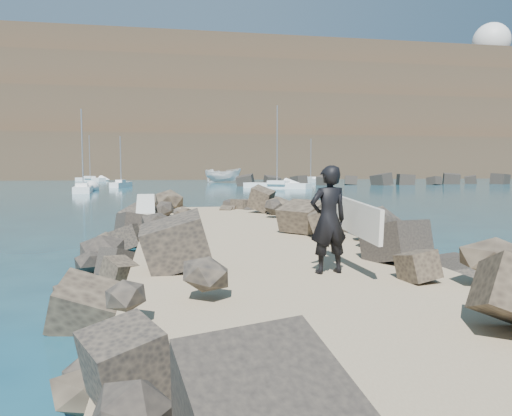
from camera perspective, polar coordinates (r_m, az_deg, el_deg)
The scene contains 17 objects.
ground at distance 14.04m, azimuth -0.76°, elevation -5.79°, with size 800.00×800.00×0.00m, color #0F384C.
jetty at distance 12.05m, azimuth 0.88°, elevation -6.08°, with size 6.00×26.00×0.60m, color #8C7759.
riprap_left at distance 12.28m, azimuth -13.03°, elevation -5.04°, with size 2.60×22.00×1.00m, color black.
riprap_right at distance 13.35m, azimuth 12.77°, elevation -4.27°, with size 2.60×22.00×1.00m, color black.
breakwater_secondary at distance 78.14m, azimuth 17.97°, elevation 3.00°, with size 52.00×4.00×1.20m, color black.
headland at distance 174.56m, azimuth -6.62°, elevation 9.04°, with size 360.00×140.00×32.00m, color #2D4919.
surfboard_resting at distance 19.21m, azimuth -12.50°, elevation 0.07°, with size 0.66×2.66×0.09m, color silver.
boat_imported at distance 85.86m, azimuth -3.79°, elevation 3.75°, with size 2.35×6.24×2.41m, color silver.
surfer_with_board at distance 9.23m, azimuth 8.65°, elevation -1.27°, with size 0.91×2.46×1.98m.
radome at distance 195.19m, azimuth 25.29°, elevation 16.27°, with size 12.30×12.30×19.47m.
sailboat_f at distance 118.11m, azimuth 10.15°, elevation 3.51°, with size 2.50×5.30×6.45m.
sailboat_e at distance 97.70m, azimuth -18.42°, elevation 3.12°, with size 6.08×6.32×8.66m.
sailboat_c at distance 61.02m, azimuth 2.43°, elevation 2.58°, with size 7.68×7.07×10.17m.
sailboat_a at distance 54.11m, azimuth -19.14°, elevation 2.07°, with size 2.16×7.27×8.63m.
sailboat_d at distance 86.61m, azimuth 6.28°, elevation 3.17°, with size 3.07×6.41×7.65m.
sailboat_b at distance 67.19m, azimuth -15.16°, elevation 2.62°, with size 2.55×5.56×6.73m.
headland_buildings at distance 169.83m, azimuth -4.11°, elevation 15.30°, with size 137.50×30.50×5.00m.
Camera 1 is at (-2.37, -13.60, 2.54)m, focal length 35.00 mm.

